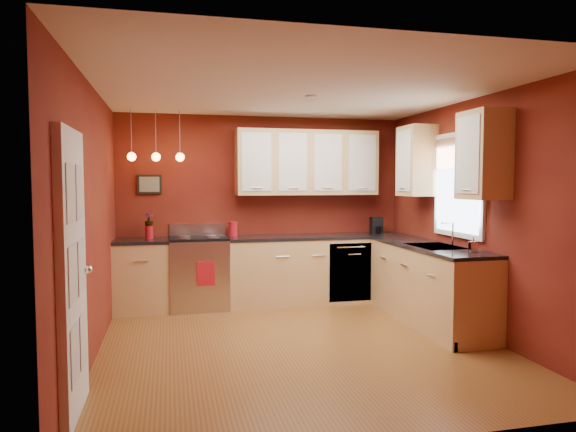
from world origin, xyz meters
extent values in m
plane|color=brown|center=(0.00, 0.00, 0.00)|extent=(4.20, 4.20, 0.00)
cube|color=silver|center=(0.00, 0.00, 2.60)|extent=(4.00, 4.20, 0.02)
cube|color=maroon|center=(0.00, 2.10, 1.30)|extent=(4.00, 0.02, 2.60)
cube|color=maroon|center=(0.00, -2.10, 1.30)|extent=(4.00, 0.02, 2.60)
cube|color=maroon|center=(-2.00, 0.00, 1.30)|extent=(0.02, 4.20, 2.60)
cube|color=maroon|center=(2.00, 0.00, 1.30)|extent=(0.02, 4.20, 2.60)
cube|color=tan|center=(-1.65, 1.80, 0.45)|extent=(0.70, 0.60, 0.90)
cube|color=tan|center=(0.73, 1.80, 0.45)|extent=(2.54, 0.60, 0.90)
cube|color=tan|center=(1.70, 0.45, 0.45)|extent=(0.60, 2.10, 0.90)
cube|color=black|center=(-1.65, 1.80, 0.92)|extent=(0.70, 0.62, 0.04)
cube|color=black|center=(0.73, 1.80, 0.92)|extent=(2.54, 0.62, 0.04)
cube|color=black|center=(1.70, 0.45, 0.92)|extent=(0.62, 2.10, 0.04)
cube|color=silver|center=(-0.92, 1.80, 0.46)|extent=(0.76, 0.64, 0.92)
cube|color=black|center=(-0.92, 1.50, 0.48)|extent=(0.55, 0.02, 0.32)
cylinder|color=silver|center=(-0.92, 1.49, 0.72)|extent=(0.60, 0.02, 0.02)
cube|color=black|center=(-0.92, 1.80, 0.94)|extent=(0.76, 0.60, 0.03)
cylinder|color=gray|center=(-1.10, 1.66, 0.95)|extent=(0.16, 0.16, 0.01)
cylinder|color=gray|center=(-0.74, 1.66, 0.95)|extent=(0.16, 0.16, 0.01)
cylinder|color=gray|center=(-1.10, 1.94, 0.95)|extent=(0.16, 0.16, 0.01)
cylinder|color=gray|center=(-0.74, 1.94, 0.95)|extent=(0.16, 0.16, 0.01)
cube|color=silver|center=(-0.92, 2.10, 1.03)|extent=(0.76, 0.04, 0.16)
cube|color=silver|center=(1.10, 1.51, 0.45)|extent=(0.60, 0.02, 0.80)
cube|color=gray|center=(1.70, 0.30, 0.92)|extent=(0.50, 0.70, 0.05)
cube|color=black|center=(1.70, 0.47, 0.91)|extent=(0.42, 0.30, 0.02)
cube|color=black|center=(1.70, 0.13, 0.91)|extent=(0.42, 0.30, 0.02)
cylinder|color=white|center=(1.92, 0.30, 1.08)|extent=(0.02, 0.02, 0.28)
cylinder|color=white|center=(1.85, 0.30, 1.21)|extent=(0.16, 0.02, 0.02)
cube|color=white|center=(1.98, 0.30, 1.65)|extent=(0.04, 1.02, 1.22)
cube|color=white|center=(1.97, 0.30, 1.65)|extent=(0.01, 0.90, 1.10)
cube|color=#9B744D|center=(1.95, 0.30, 2.02)|extent=(0.02, 0.96, 0.36)
cube|color=white|center=(-1.97, -1.20, 1.02)|extent=(0.06, 0.82, 2.05)
cube|color=silver|center=(-1.94, -1.38, 1.60)|extent=(0.00, 0.28, 0.40)
cube|color=silver|center=(-1.94, -1.02, 1.60)|extent=(0.00, 0.28, 0.40)
cube|color=silver|center=(-1.94, -1.38, 1.05)|extent=(0.00, 0.28, 0.40)
cube|color=silver|center=(-1.94, -1.02, 1.05)|extent=(0.00, 0.28, 0.40)
cube|color=silver|center=(-1.94, -1.38, 0.50)|extent=(0.00, 0.28, 0.40)
cube|color=silver|center=(-1.94, -1.02, 0.50)|extent=(0.00, 0.28, 0.40)
sphere|color=white|center=(-1.91, -0.87, 1.00)|extent=(0.06, 0.06, 0.06)
cube|color=tan|center=(0.60, 1.93, 1.95)|extent=(2.00, 0.35, 0.90)
cube|color=tan|center=(1.82, 0.32, 1.95)|extent=(0.35, 1.95, 0.90)
cube|color=black|center=(-1.55, 2.08, 1.65)|extent=(0.32, 0.03, 0.26)
cylinder|color=gray|center=(-1.75, 1.75, 2.30)|extent=(0.01, 0.01, 0.60)
sphere|color=#FFA53F|center=(-1.75, 1.75, 2.00)|extent=(0.11, 0.11, 0.11)
cylinder|color=gray|center=(-1.45, 1.75, 2.30)|extent=(0.01, 0.01, 0.60)
sphere|color=#FFA53F|center=(-1.45, 1.75, 2.00)|extent=(0.11, 0.11, 0.11)
cylinder|color=gray|center=(-1.15, 1.75, 2.30)|extent=(0.01, 0.01, 0.60)
sphere|color=#FFA53F|center=(-1.15, 1.75, 2.00)|extent=(0.11, 0.11, 0.11)
cylinder|color=#AE121E|center=(-0.45, 1.93, 1.03)|extent=(0.12, 0.12, 0.18)
cylinder|color=#AE121E|center=(-0.45, 1.93, 1.13)|extent=(0.13, 0.13, 0.02)
cylinder|color=#AE121E|center=(-1.56, 1.87, 1.02)|extent=(0.10, 0.10, 0.17)
imported|color=#AE121E|center=(-1.56, 1.87, 1.19)|extent=(0.14, 0.14, 0.20)
cube|color=black|center=(1.61, 1.84, 1.06)|extent=(0.17, 0.15, 0.24)
cylinder|color=black|center=(1.61, 1.80, 0.99)|extent=(0.10, 0.10, 0.11)
imported|color=white|center=(1.83, -0.25, 1.02)|extent=(0.09, 0.09, 0.17)
cube|color=#AE121E|center=(-0.86, 1.47, 0.52)|extent=(0.23, 0.02, 0.31)
camera|label=1|loc=(-1.29, -5.05, 1.67)|focal=32.00mm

